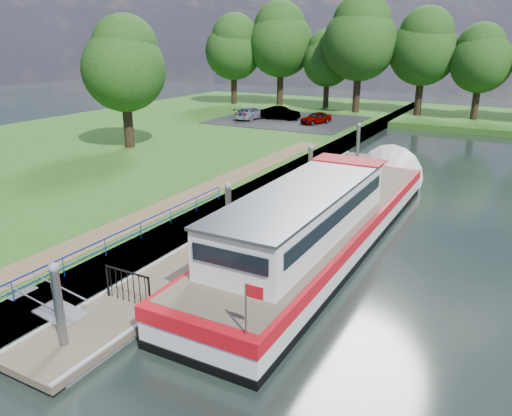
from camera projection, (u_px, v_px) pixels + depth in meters
The scene contains 16 objects.
ground at pixel (79, 347), 14.80m from camera, with size 160.00×160.00×0.00m, color black.
riverbank at pixel (61, 162), 35.31m from camera, with size 32.00×90.00×0.78m, color #245117.
bank_edge at pixel (251, 193), 28.30m from camera, with size 1.10×90.00×0.78m, color #473D2D.
footpath at pixel (143, 217), 23.19m from camera, with size 1.60×40.00×0.05m, color brown.
carpark at pixel (288, 120), 51.12m from camera, with size 14.00×12.00×0.06m, color black.
blue_fence at pixel (85, 252), 18.12m from camera, with size 0.04×18.04×0.72m.
pontoon at pixel (275, 214), 25.55m from camera, with size 2.50×30.00×0.56m.
mooring_piles at pixel (275, 193), 25.20m from camera, with size 0.30×27.30×3.55m.
gangway at pixel (48, 306), 15.85m from camera, with size 2.58×1.00×0.92m.
gate_panel at pixel (128, 282), 16.26m from camera, with size 1.85×0.05×1.15m.
barge at pixel (329, 219), 22.12m from camera, with size 4.36×21.15×4.78m.
horizon_trees at pixel (411, 46), 53.45m from camera, with size 54.38×10.03×12.87m.
bank_tree_a at pixel (124, 63), 36.50m from camera, with size 6.12×6.12×9.72m.
car_a at pixel (316, 118), 48.49m from camera, with size 1.36×3.38×1.15m, color #999999.
car_b at pixel (280, 113), 51.14m from camera, with size 1.39×3.98×1.31m, color #999999.
car_c at pixel (251, 113), 51.26m from camera, with size 1.74×4.29×1.25m, color #999999.
Camera 1 is at (10.69, -8.62, 8.66)m, focal length 35.00 mm.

